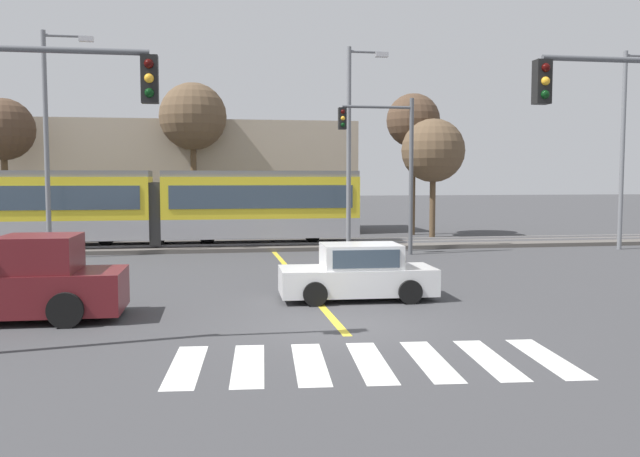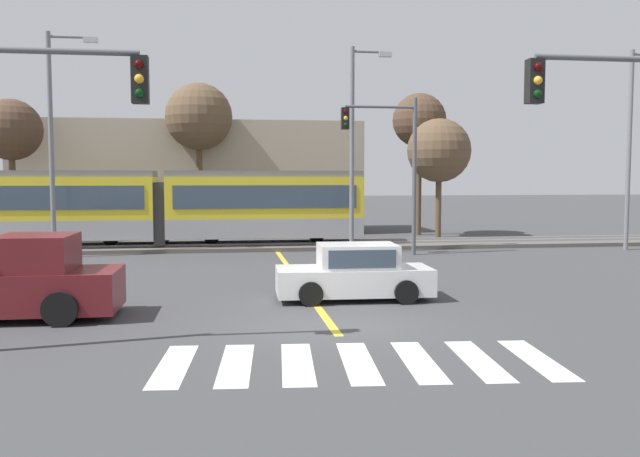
{
  "view_description": "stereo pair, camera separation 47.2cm",
  "coord_description": "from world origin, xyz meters",
  "px_view_note": "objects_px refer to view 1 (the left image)",
  "views": [
    {
      "loc": [
        -2.87,
        -14.77,
        3.36
      ],
      "look_at": [
        0.85,
        7.65,
        1.6
      ],
      "focal_mm": 38.0,
      "sensor_mm": 36.0,
      "label": 1
    },
    {
      "loc": [
        -2.4,
        -14.84,
        3.36
      ],
      "look_at": [
        0.85,
        7.65,
        1.6
      ],
      "focal_mm": 38.0,
      "sensor_mm": 36.0,
      "label": 2
    }
  ],
  "objects_px": {
    "traffic_light_near_right": "(640,142)",
    "street_lamp_east": "(626,139)",
    "bare_tree_east": "(413,122)",
    "sedan_crossing": "(358,274)",
    "traffic_light_near_left": "(26,139)",
    "bare_tree_west": "(193,117)",
    "street_lamp_west": "(50,132)",
    "street_lamp_centre": "(352,139)",
    "bare_tree_far_east": "(433,151)",
    "light_rail_tram": "(157,205)",
    "traffic_light_far_right": "(388,153)",
    "pickup_truck": "(10,285)",
    "bare_tree_far_west": "(3,130)"
  },
  "relations": [
    {
      "from": "traffic_light_far_right",
      "to": "traffic_light_near_left",
      "type": "distance_m",
      "value": 18.14
    },
    {
      "from": "street_lamp_west",
      "to": "bare_tree_far_west",
      "type": "distance_m",
      "value": 8.18
    },
    {
      "from": "traffic_light_near_right",
      "to": "bare_tree_far_east",
      "type": "xyz_separation_m",
      "value": [
        3.15,
        22.59,
        0.65
      ]
    },
    {
      "from": "sedan_crossing",
      "to": "traffic_light_far_right",
      "type": "xyz_separation_m",
      "value": [
        3.55,
        9.99,
        3.65
      ]
    },
    {
      "from": "street_lamp_east",
      "to": "bare_tree_far_west",
      "type": "bearing_deg",
      "value": 164.79
    },
    {
      "from": "traffic_light_near_left",
      "to": "bare_tree_west",
      "type": "relative_size",
      "value": 0.73
    },
    {
      "from": "bare_tree_east",
      "to": "bare_tree_far_east",
      "type": "xyz_separation_m",
      "value": [
        0.64,
        -1.65,
        -1.71
      ]
    },
    {
      "from": "bare_tree_east",
      "to": "street_lamp_west",
      "type": "bearing_deg",
      "value": -154.75
    },
    {
      "from": "bare_tree_east",
      "to": "sedan_crossing",
      "type": "bearing_deg",
      "value": -111.2
    },
    {
      "from": "bare_tree_far_west",
      "to": "bare_tree_east",
      "type": "bearing_deg",
      "value": 3.14
    },
    {
      "from": "bare_tree_west",
      "to": "pickup_truck",
      "type": "bearing_deg",
      "value": -100.43
    },
    {
      "from": "street_lamp_centre",
      "to": "bare_tree_east",
      "type": "relative_size",
      "value": 1.1
    },
    {
      "from": "street_lamp_west",
      "to": "bare_tree_east",
      "type": "bearing_deg",
      "value": 25.25
    },
    {
      "from": "sedan_crossing",
      "to": "bare_tree_far_west",
      "type": "xyz_separation_m",
      "value": [
        -14.07,
        18.31,
        4.95
      ]
    },
    {
      "from": "bare_tree_far_west",
      "to": "bare_tree_far_east",
      "type": "bearing_deg",
      "value": -1.18
    },
    {
      "from": "street_lamp_west",
      "to": "bare_tree_far_west",
      "type": "relative_size",
      "value": 1.27
    },
    {
      "from": "traffic_light_near_left",
      "to": "street_lamp_centre",
      "type": "height_order",
      "value": "street_lamp_centre"
    },
    {
      "from": "light_rail_tram",
      "to": "traffic_light_far_right",
      "type": "xyz_separation_m",
      "value": [
        9.88,
        -3.88,
        2.3
      ]
    },
    {
      "from": "light_rail_tram",
      "to": "sedan_crossing",
      "type": "bearing_deg",
      "value": -65.45
    },
    {
      "from": "bare_tree_far_west",
      "to": "bare_tree_far_east",
      "type": "relative_size",
      "value": 1.11
    },
    {
      "from": "street_lamp_west",
      "to": "street_lamp_centre",
      "type": "xyz_separation_m",
      "value": [
        12.44,
        -0.18,
        -0.18
      ]
    },
    {
      "from": "pickup_truck",
      "to": "bare_tree_far_west",
      "type": "height_order",
      "value": "bare_tree_far_west"
    },
    {
      "from": "sedan_crossing",
      "to": "bare_tree_east",
      "type": "distance_m",
      "value": 21.69
    },
    {
      "from": "street_lamp_east",
      "to": "street_lamp_west",
      "type": "bearing_deg",
      "value": 178.54
    },
    {
      "from": "bare_tree_far_west",
      "to": "light_rail_tram",
      "type": "bearing_deg",
      "value": -29.86
    },
    {
      "from": "street_lamp_centre",
      "to": "bare_tree_west",
      "type": "distance_m",
      "value": 11.1
    },
    {
      "from": "traffic_light_near_right",
      "to": "bare_tree_far_east",
      "type": "relative_size",
      "value": 0.94
    },
    {
      "from": "pickup_truck",
      "to": "sedan_crossing",
      "type": "bearing_deg",
      "value": 8.93
    },
    {
      "from": "traffic_light_near_left",
      "to": "traffic_light_near_right",
      "type": "bearing_deg",
      "value": -1.05
    },
    {
      "from": "bare_tree_far_west",
      "to": "bare_tree_west",
      "type": "xyz_separation_m",
      "value": [
        9.32,
        1.14,
        0.87
      ]
    },
    {
      "from": "traffic_light_far_right",
      "to": "traffic_light_near_left",
      "type": "xyz_separation_m",
      "value": [
        -10.88,
        -14.51,
        -0.3
      ]
    },
    {
      "from": "traffic_light_near_right",
      "to": "bare_tree_far_west",
      "type": "height_order",
      "value": "bare_tree_far_west"
    },
    {
      "from": "light_rail_tram",
      "to": "sedan_crossing",
      "type": "distance_m",
      "value": 15.31
    },
    {
      "from": "traffic_light_near_left",
      "to": "street_lamp_east",
      "type": "xyz_separation_m",
      "value": [
        22.17,
        14.97,
        1.0
      ]
    },
    {
      "from": "light_rail_tram",
      "to": "traffic_light_near_left",
      "type": "height_order",
      "value": "traffic_light_near_left"
    },
    {
      "from": "sedan_crossing",
      "to": "street_lamp_centre",
      "type": "relative_size",
      "value": 0.48
    },
    {
      "from": "sedan_crossing",
      "to": "traffic_light_near_right",
      "type": "relative_size",
      "value": 0.69
    },
    {
      "from": "pickup_truck",
      "to": "traffic_light_near_right",
      "type": "distance_m",
      "value": 14.42
    },
    {
      "from": "pickup_truck",
      "to": "traffic_light_far_right",
      "type": "relative_size",
      "value": 0.82
    },
    {
      "from": "traffic_light_near_left",
      "to": "street_lamp_centre",
      "type": "xyz_separation_m",
      "value": [
        9.5,
        15.43,
        0.92
      ]
    },
    {
      "from": "traffic_light_near_left",
      "to": "traffic_light_near_right",
      "type": "xyz_separation_m",
      "value": [
        12.39,
        -0.23,
        0.04
      ]
    },
    {
      "from": "traffic_light_near_left",
      "to": "street_lamp_east",
      "type": "relative_size",
      "value": 0.68
    },
    {
      "from": "bare_tree_west",
      "to": "bare_tree_far_east",
      "type": "bearing_deg",
      "value": -7.02
    },
    {
      "from": "light_rail_tram",
      "to": "pickup_truck",
      "type": "height_order",
      "value": "light_rail_tram"
    },
    {
      "from": "street_lamp_centre",
      "to": "traffic_light_near_left",
      "type": "bearing_deg",
      "value": -121.63
    },
    {
      "from": "bare_tree_west",
      "to": "bare_tree_far_east",
      "type": "relative_size",
      "value": 1.29
    },
    {
      "from": "traffic_light_near_right",
      "to": "street_lamp_east",
      "type": "relative_size",
      "value": 0.68
    },
    {
      "from": "street_lamp_east",
      "to": "sedan_crossing",
      "type": "bearing_deg",
      "value": -144.84
    },
    {
      "from": "street_lamp_centre",
      "to": "bare_tree_east",
      "type": "xyz_separation_m",
      "value": [
        5.39,
        8.59,
        1.48
      ]
    },
    {
      "from": "traffic_light_near_right",
      "to": "light_rail_tram",
      "type": "bearing_deg",
      "value": 121.46
    }
  ]
}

